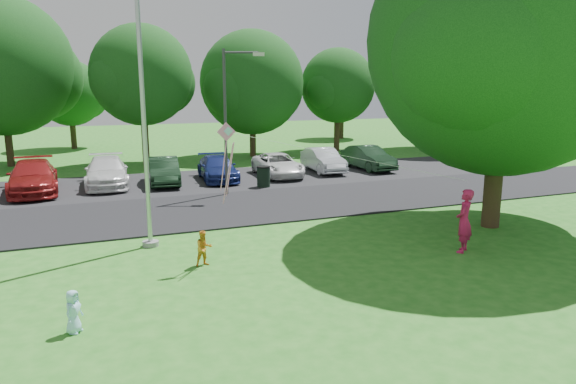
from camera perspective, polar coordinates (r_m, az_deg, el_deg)
name	(u,v)px	position (r m, az deg, el deg)	size (l,w,h in m)	color
ground	(320,287)	(13.01, 3.56, -10.48)	(120.00, 120.00, 0.00)	#256E1C
park_road	(226,208)	(21.12, -6.87, -1.79)	(60.00, 6.00, 0.06)	black
parking_strip	(194,181)	(27.33, -10.38, 1.16)	(42.00, 7.00, 0.06)	black
flagpole	(143,112)	(16.00, -15.79, 8.58)	(0.50, 0.50, 10.00)	#B7BABF
street_lamp	(231,109)	(23.24, -6.37, 9.14)	(1.77, 0.78, 6.53)	#3F3F44
trash_can	(264,177)	(25.25, -2.74, 1.67)	(0.68, 0.68, 1.08)	black
big_tree	(504,46)	(19.05, 22.88, 14.69)	(9.68, 9.11, 10.99)	#332316
tree_row	(188,74)	(35.78, -11.01, 12.69)	(64.35, 11.94, 10.88)	#332316
horizon_trees	(196,94)	(45.72, -10.16, 10.67)	(77.46, 7.20, 7.02)	#332316
parked_cars	(173,169)	(26.97, -12.66, 2.49)	(22.69, 5.61, 1.49)	maroon
woman	(464,221)	(16.22, 18.99, -3.05)	(0.70, 0.46, 1.93)	#C31A51
child_yellow	(204,248)	(14.47, -9.33, -6.19)	(0.49, 0.38, 1.01)	orange
child_blue	(73,312)	(11.44, -22.75, -12.16)	(0.44, 0.29, 0.90)	#A3E3FA
kite	(236,150)	(14.23, -5.84, 4.71)	(7.02, 2.06, 2.30)	pink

